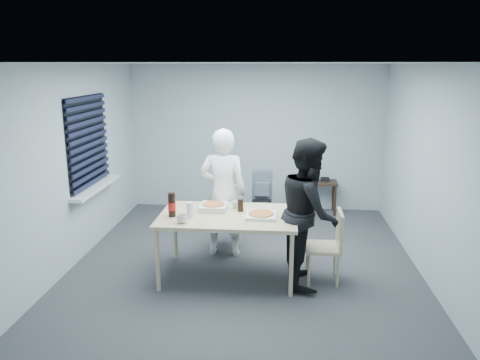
# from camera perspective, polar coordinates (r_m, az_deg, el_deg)

# --- Properties ---
(room) EXTENTS (5.00, 5.00, 5.00)m
(room) POSITION_cam_1_polar(r_m,az_deg,el_deg) (6.85, -17.74, 3.64)
(room) COLOR #323237
(room) RESTS_ON ground
(dining_table) EXTENTS (1.66, 1.05, 0.81)m
(dining_table) POSITION_cam_1_polar(r_m,az_deg,el_deg) (5.72, -1.47, -4.78)
(dining_table) COLOR beige
(dining_table) RESTS_ON ground
(chair_far) EXTENTS (0.42, 0.42, 0.89)m
(chair_far) POSITION_cam_1_polar(r_m,az_deg,el_deg) (6.78, -1.56, -3.88)
(chair_far) COLOR beige
(chair_far) RESTS_ON ground
(chair_right) EXTENTS (0.42, 0.42, 0.89)m
(chair_right) POSITION_cam_1_polar(r_m,az_deg,el_deg) (5.78, 10.96, -7.36)
(chair_right) COLOR beige
(chair_right) RESTS_ON ground
(person_white) EXTENTS (0.65, 0.42, 1.77)m
(person_white) POSITION_cam_1_polar(r_m,az_deg,el_deg) (6.37, -2.07, -1.58)
(person_white) COLOR white
(person_white) RESTS_ON ground
(person_black) EXTENTS (0.47, 0.86, 1.77)m
(person_black) POSITION_cam_1_polar(r_m,az_deg,el_deg) (5.60, 8.39, -3.92)
(person_black) COLOR black
(person_black) RESTS_ON ground
(side_table) EXTENTS (0.86, 0.38, 0.58)m
(side_table) POSITION_cam_1_polar(r_m,az_deg,el_deg) (8.38, 8.80, -0.68)
(side_table) COLOR #332214
(side_table) RESTS_ON ground
(stool) EXTENTS (0.32, 0.32, 0.44)m
(stool) POSITION_cam_1_polar(r_m,az_deg,el_deg) (7.78, 2.71, -2.93)
(stool) COLOR black
(stool) RESTS_ON ground
(backpack) EXTENTS (0.33, 0.24, 0.46)m
(backpack) POSITION_cam_1_polar(r_m,az_deg,el_deg) (7.67, 2.73, -0.57)
(backpack) COLOR slate
(backpack) RESTS_ON stool
(pizza_box_a) EXTENTS (0.33, 0.33, 0.08)m
(pizza_box_a) POSITION_cam_1_polar(r_m,az_deg,el_deg) (5.88, -3.23, -3.28)
(pizza_box_a) COLOR silver
(pizza_box_a) RESTS_ON dining_table
(pizza_box_b) EXTENTS (0.36, 0.36, 0.05)m
(pizza_box_b) POSITION_cam_1_polar(r_m,az_deg,el_deg) (5.61, 2.57, -4.29)
(pizza_box_b) COLOR silver
(pizza_box_b) RESTS_ON dining_table
(mug_a) EXTENTS (0.17, 0.17, 0.10)m
(mug_a) POSITION_cam_1_polar(r_m,az_deg,el_deg) (5.44, -7.07, -4.72)
(mug_a) COLOR silver
(mug_a) RESTS_ON dining_table
(mug_b) EXTENTS (0.10, 0.10, 0.09)m
(mug_b) POSITION_cam_1_polar(r_m,az_deg,el_deg) (5.93, -0.60, -3.05)
(mug_b) COLOR silver
(mug_b) RESTS_ON dining_table
(cola_glass) EXTENTS (0.09, 0.09, 0.16)m
(cola_glass) POSITION_cam_1_polar(r_m,az_deg,el_deg) (5.81, 0.07, -3.08)
(cola_glass) COLOR black
(cola_glass) RESTS_ON dining_table
(soda_bottle) EXTENTS (0.09, 0.09, 0.29)m
(soda_bottle) POSITION_cam_1_polar(r_m,az_deg,el_deg) (5.65, -8.30, -3.06)
(soda_bottle) COLOR black
(soda_bottle) RESTS_ON dining_table
(plastic_cups) EXTENTS (0.10, 0.10, 0.19)m
(plastic_cups) POSITION_cam_1_polar(r_m,az_deg,el_deg) (5.60, -6.15, -3.65)
(plastic_cups) COLOR silver
(plastic_cups) RESTS_ON dining_table
(rubber_band) EXTENTS (0.05, 0.05, 0.00)m
(rubber_band) POSITION_cam_1_polar(r_m,az_deg,el_deg) (5.38, 0.63, -5.34)
(rubber_band) COLOR red
(rubber_band) RESTS_ON dining_table
(papers) EXTENTS (0.28, 0.32, 0.00)m
(papers) POSITION_cam_1_polar(r_m,az_deg,el_deg) (8.37, 7.79, -0.08)
(papers) COLOR white
(papers) RESTS_ON side_table
(black_box) EXTENTS (0.17, 0.15, 0.06)m
(black_box) POSITION_cam_1_polar(r_m,az_deg,el_deg) (8.41, 10.31, 0.09)
(black_box) COLOR black
(black_box) RESTS_ON side_table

